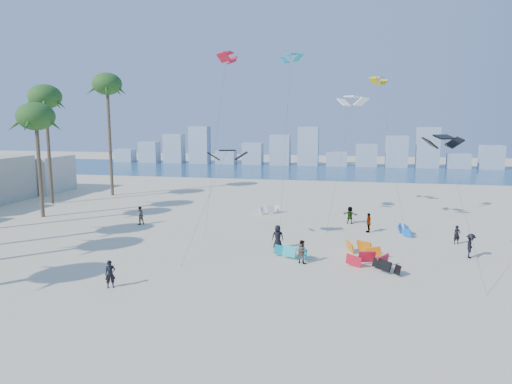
# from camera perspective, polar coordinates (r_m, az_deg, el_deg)

# --- Properties ---
(ground) EXTENTS (220.00, 220.00, 0.00)m
(ground) POSITION_cam_1_polar(r_m,az_deg,el_deg) (23.79, -15.50, -16.69)
(ground) COLOR beige
(ground) RESTS_ON ground
(ocean) EXTENTS (220.00, 220.00, 0.00)m
(ocean) POSITION_cam_1_polar(r_m,az_deg,el_deg) (92.12, 5.04, 2.71)
(ocean) COLOR navy
(ocean) RESTS_ON ground
(kitesurfer_near) EXTENTS (0.75, 0.68, 1.72)m
(kitesurfer_near) POSITION_cam_1_polar(r_m,az_deg,el_deg) (29.77, -17.60, -9.67)
(kitesurfer_near) COLOR black
(kitesurfer_near) RESTS_ON ground
(kitesurfer_mid) EXTENTS (1.03, 0.95, 1.69)m
(kitesurfer_mid) POSITION_cam_1_polar(r_m,az_deg,el_deg) (33.21, 5.66, -7.34)
(kitesurfer_mid) COLOR gray
(kitesurfer_mid) RESTS_ON ground
(kitesurfers_far) EXTENTS (29.81, 11.07, 1.91)m
(kitesurfers_far) POSITION_cam_1_polar(r_m,az_deg,el_deg) (40.53, 9.38, -4.32)
(kitesurfers_far) COLOR black
(kitesurfers_far) RESTS_ON ground
(grounded_kites) EXTENTS (15.44, 19.79, 0.96)m
(grounded_kites) POSITION_cam_1_polar(r_m,az_deg,el_deg) (37.62, 10.66, -6.13)
(grounded_kites) COLOR #0D99A7
(grounded_kites) RESTS_ON ground
(flying_kites) EXTENTS (33.18, 20.89, 17.03)m
(flying_kites) POSITION_cam_1_polar(r_m,az_deg,el_deg) (39.31, 14.67, 10.43)
(flying_kites) COLOR black
(flying_kites) RESTS_ON ground
(distant_skyline) EXTENTS (85.00, 3.00, 8.40)m
(distant_skyline) POSITION_cam_1_polar(r_m,az_deg,el_deg) (101.87, 5.02, 5.06)
(distant_skyline) COLOR #9EADBF
(distant_skyline) RESTS_ON ground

